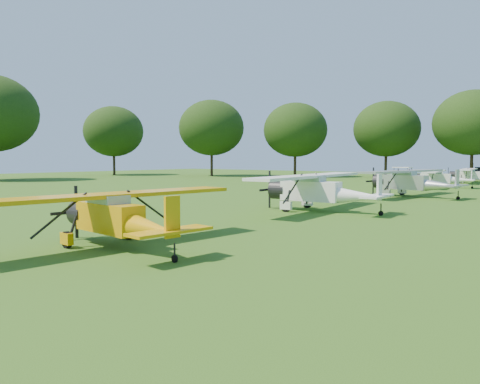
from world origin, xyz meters
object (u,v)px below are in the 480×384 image
Objects in this scene: aircraft_4 at (411,180)px; aircraft_6 at (473,174)px; golf_cart at (402,177)px; aircraft_5 at (440,177)px; aircraft_3 at (319,188)px; aircraft_2 at (117,214)px.

aircraft_4 is 1.20× the size of aircraft_6.
golf_cart is at bearing 117.79° from aircraft_4.
aircraft_4 is at bearing -92.76° from aircraft_5.
aircraft_3 is at bearing -86.79° from aircraft_4.
aircraft_5 is 11.40m from aircraft_6.
aircraft_3 is 1.20× the size of aircraft_6.
aircraft_5 is at bearing 96.78° from aircraft_2.
aircraft_3 is at bearing -97.70° from aircraft_5.
aircraft_4 is 23.28m from golf_cart.
aircraft_2 is at bearing -75.78° from golf_cart.
aircraft_5 is at bearing -44.41° from golf_cart.
aircraft_6 is 8.21m from golf_cart.
golf_cart is at bearing 98.08° from aircraft_3.
aircraft_3 is at bearing -97.11° from aircraft_6.
golf_cart is (-7.20, 49.45, -0.54)m from aircraft_2.
aircraft_5 is at bearing 87.48° from aircraft_3.
aircraft_4 reaches higher than aircraft_2.
aircraft_3 is 13.51m from aircraft_4.
aircraft_6 is at bearing 28.91° from golf_cart.
aircraft_3 reaches higher than aircraft_2.
golf_cart reaches higher than aircraft_6.
aircraft_2 is 4.31× the size of golf_cart.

